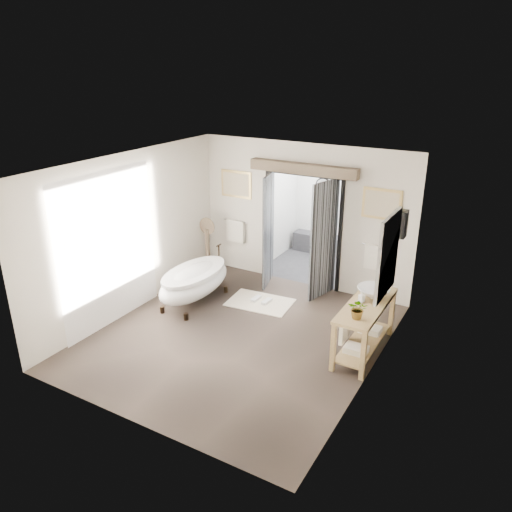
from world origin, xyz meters
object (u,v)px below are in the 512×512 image
object	(u,v)px
rug	(260,302)
basin	(373,292)
vanity	(363,323)
clawfoot_tub	(194,281)

from	to	relation	value
rug	basin	xyz separation A→B (m)	(2.28, -0.42, 0.93)
rug	basin	distance (m)	2.50
vanity	clawfoot_tub	bearing A→B (deg)	178.36
basin	clawfoot_tub	bearing A→B (deg)	-173.18
rug	basin	world-z (taller)	basin
clawfoot_tub	rug	world-z (taller)	clawfoot_tub
vanity	basin	distance (m)	0.51
vanity	basin	size ratio (longest dim) A/B	3.08
vanity	rug	world-z (taller)	vanity
clawfoot_tub	rug	distance (m)	1.32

